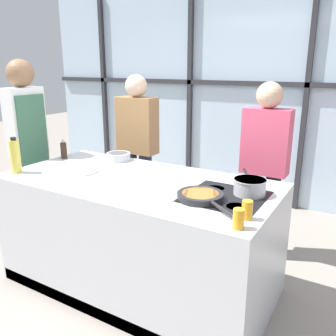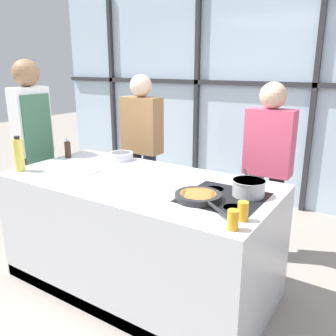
{
  "view_description": "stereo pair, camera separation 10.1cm",
  "coord_description": "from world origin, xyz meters",
  "px_view_note": "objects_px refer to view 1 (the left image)",
  "views": [
    {
      "loc": [
        1.52,
        -2.11,
        1.76
      ],
      "look_at": [
        0.22,
        0.1,
        1.02
      ],
      "focal_mm": 38.0,
      "sensor_mm": 36.0,
      "label": 1
    },
    {
      "loc": [
        1.61,
        -2.06,
        1.76
      ],
      "look_at": [
        0.22,
        0.1,
        1.02
      ],
      "focal_mm": 38.0,
      "sensor_mm": 36.0,
      "label": 2
    }
  ],
  "objects_px": {
    "chef": "(28,138)",
    "pepper_grinder": "(64,150)",
    "juice_glass_near": "(239,219)",
    "spectator_center_left": "(265,161)",
    "juice_glass_far": "(247,210)",
    "frying_pan": "(201,196)",
    "white_plate": "(82,171)",
    "mixing_bowl": "(118,156)",
    "oil_bottle": "(15,156)",
    "spectator_far_left": "(138,143)",
    "saucepan": "(250,186)"
  },
  "relations": [
    {
      "from": "spectator_far_left",
      "to": "mixing_bowl",
      "type": "relative_size",
      "value": 7.58
    },
    {
      "from": "saucepan",
      "to": "juice_glass_near",
      "type": "relative_size",
      "value": 3.47
    },
    {
      "from": "white_plate",
      "to": "frying_pan",
      "type": "bearing_deg",
      "value": -3.13
    },
    {
      "from": "mixing_bowl",
      "to": "juice_glass_far",
      "type": "relative_size",
      "value": 1.98
    },
    {
      "from": "chef",
      "to": "white_plate",
      "type": "bearing_deg",
      "value": 78.33
    },
    {
      "from": "chef",
      "to": "saucepan",
      "type": "distance_m",
      "value": 2.21
    },
    {
      "from": "spectator_center_left",
      "to": "oil_bottle",
      "type": "relative_size",
      "value": 5.56
    },
    {
      "from": "juice_glass_near",
      "to": "juice_glass_far",
      "type": "distance_m",
      "value": 0.14
    },
    {
      "from": "juice_glass_far",
      "to": "white_plate",
      "type": "bearing_deg",
      "value": 171.89
    },
    {
      "from": "frying_pan",
      "to": "juice_glass_near",
      "type": "xyz_separation_m",
      "value": [
        0.36,
        -0.29,
        0.03
      ]
    },
    {
      "from": "spectator_far_left",
      "to": "frying_pan",
      "type": "distance_m",
      "value": 1.72
    },
    {
      "from": "juice_glass_near",
      "to": "pepper_grinder",
      "type": "bearing_deg",
      "value": 162.72
    },
    {
      "from": "saucepan",
      "to": "mixing_bowl",
      "type": "relative_size",
      "value": 1.75
    },
    {
      "from": "juice_glass_near",
      "to": "juice_glass_far",
      "type": "xyz_separation_m",
      "value": [
        0.0,
        0.14,
        0.0
      ]
    },
    {
      "from": "frying_pan",
      "to": "juice_glass_far",
      "type": "height_order",
      "value": "juice_glass_far"
    },
    {
      "from": "frying_pan",
      "to": "oil_bottle",
      "type": "xyz_separation_m",
      "value": [
        -1.56,
        -0.21,
        0.11
      ]
    },
    {
      "from": "mixing_bowl",
      "to": "oil_bottle",
      "type": "relative_size",
      "value": 0.75
    },
    {
      "from": "frying_pan",
      "to": "juice_glass_far",
      "type": "distance_m",
      "value": 0.39
    },
    {
      "from": "white_plate",
      "to": "pepper_grinder",
      "type": "height_order",
      "value": "pepper_grinder"
    },
    {
      "from": "chef",
      "to": "oil_bottle",
      "type": "bearing_deg",
      "value": 42.16
    },
    {
      "from": "spectator_center_left",
      "to": "pepper_grinder",
      "type": "bearing_deg",
      "value": 25.95
    },
    {
      "from": "saucepan",
      "to": "juice_glass_far",
      "type": "distance_m",
      "value": 0.42
    },
    {
      "from": "frying_pan",
      "to": "juice_glass_far",
      "type": "relative_size",
      "value": 4.31
    },
    {
      "from": "mixing_bowl",
      "to": "spectator_center_left",
      "type": "bearing_deg",
      "value": 27.07
    },
    {
      "from": "frying_pan",
      "to": "white_plate",
      "type": "xyz_separation_m",
      "value": [
        -1.1,
        0.06,
        -0.02
      ]
    },
    {
      "from": "chef",
      "to": "white_plate",
      "type": "relative_size",
      "value": 7.0
    },
    {
      "from": "chef",
      "to": "pepper_grinder",
      "type": "relative_size",
      "value": 9.96
    },
    {
      "from": "frying_pan",
      "to": "pepper_grinder",
      "type": "xyz_separation_m",
      "value": [
        -1.57,
        0.31,
        0.06
      ]
    },
    {
      "from": "frying_pan",
      "to": "white_plate",
      "type": "distance_m",
      "value": 1.11
    },
    {
      "from": "mixing_bowl",
      "to": "pepper_grinder",
      "type": "distance_m",
      "value": 0.53
    },
    {
      "from": "pepper_grinder",
      "to": "frying_pan",
      "type": "bearing_deg",
      "value": -11.24
    },
    {
      "from": "saucepan",
      "to": "white_plate",
      "type": "distance_m",
      "value": 1.36
    },
    {
      "from": "mixing_bowl",
      "to": "juice_glass_near",
      "type": "xyz_separation_m",
      "value": [
        1.45,
        -0.81,
        0.02
      ]
    },
    {
      "from": "pepper_grinder",
      "to": "juice_glass_near",
      "type": "height_order",
      "value": "pepper_grinder"
    },
    {
      "from": "frying_pan",
      "to": "oil_bottle",
      "type": "height_order",
      "value": "oil_bottle"
    },
    {
      "from": "mixing_bowl",
      "to": "juice_glass_far",
      "type": "bearing_deg",
      "value": -24.72
    },
    {
      "from": "chef",
      "to": "white_plate",
      "type": "distance_m",
      "value": 0.9
    },
    {
      "from": "chef",
      "to": "juice_glass_near",
      "type": "relative_size",
      "value": 16.31
    },
    {
      "from": "chef",
      "to": "juice_glass_near",
      "type": "xyz_separation_m",
      "value": [
        2.33,
        -0.53,
        -0.11
      ]
    },
    {
      "from": "mixing_bowl",
      "to": "juice_glass_near",
      "type": "bearing_deg",
      "value": -29.13
    },
    {
      "from": "spectator_center_left",
      "to": "juice_glass_far",
      "type": "bearing_deg",
      "value": 101.52
    },
    {
      "from": "oil_bottle",
      "to": "pepper_grinder",
      "type": "relative_size",
      "value": 1.61
    },
    {
      "from": "saucepan",
      "to": "pepper_grinder",
      "type": "xyz_separation_m",
      "value": [
        -1.81,
        0.06,
        0.02
      ]
    },
    {
      "from": "spectator_far_left",
      "to": "oil_bottle",
      "type": "xyz_separation_m",
      "value": [
        -0.26,
        -1.34,
        0.11
      ]
    },
    {
      "from": "spectator_far_left",
      "to": "juice_glass_near",
      "type": "distance_m",
      "value": 2.18
    },
    {
      "from": "juice_glass_near",
      "to": "juice_glass_far",
      "type": "bearing_deg",
      "value": 90.0
    },
    {
      "from": "spectator_far_left",
      "to": "oil_bottle",
      "type": "height_order",
      "value": "spectator_far_left"
    },
    {
      "from": "spectator_far_left",
      "to": "juice_glass_near",
      "type": "xyz_separation_m",
      "value": [
        1.66,
        -1.41,
        0.02
      ]
    },
    {
      "from": "spectator_far_left",
      "to": "oil_bottle",
      "type": "distance_m",
      "value": 1.37
    },
    {
      "from": "frying_pan",
      "to": "pepper_grinder",
      "type": "height_order",
      "value": "pepper_grinder"
    }
  ]
}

